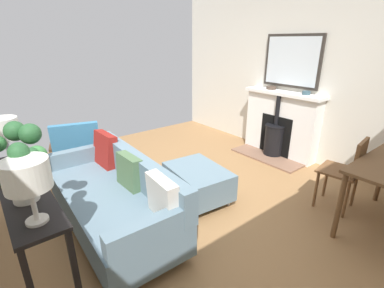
{
  "coord_description": "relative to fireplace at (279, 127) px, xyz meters",
  "views": [
    {
      "loc": [
        1.61,
        2.39,
        1.84
      ],
      "look_at": [
        -0.37,
        -0.09,
        0.64
      ],
      "focal_mm": 25.72,
      "sensor_mm": 36.0,
      "label": 1
    }
  ],
  "objects": [
    {
      "name": "ottoman",
      "position": [
        1.98,
        0.25,
        -0.24
      ],
      "size": [
        0.65,
        0.85,
        0.41
      ],
      "color": "#B2B2B7",
      "rests_on": "ground"
    },
    {
      "name": "mantel_bowl_far",
      "position": [
        -0.04,
        0.36,
        0.62
      ],
      "size": [
        0.12,
        0.12,
        0.05
      ],
      "color": "#334C56",
      "rests_on": "fireplace"
    },
    {
      "name": "mantel_bowl_near",
      "position": [
        -0.04,
        -0.27,
        0.61
      ],
      "size": [
        0.16,
        0.16,
        0.05
      ],
      "color": "#47382D",
      "rests_on": "fireplace"
    },
    {
      "name": "console_table",
      "position": [
        3.72,
        0.1,
        0.15
      ],
      "size": [
        0.33,
        1.6,
        0.73
      ],
      "color": "black",
      "rests_on": "ground"
    },
    {
      "name": "dining_chair_near_fireplace",
      "position": [
        0.83,
        1.45,
        0.03
      ],
      "size": [
        0.45,
        0.45,
        0.86
      ],
      "color": "brown",
      "rests_on": "ground"
    },
    {
      "name": "book_stack",
      "position": [
        3.72,
        -0.04,
        0.26
      ],
      "size": [
        0.3,
        0.25,
        0.04
      ],
      "color": "olive",
      "rests_on": "console_table"
    },
    {
      "name": "mirror_over_mantel",
      "position": [
        -0.13,
        -0.0,
        1.05
      ],
      "size": [
        0.04,
        0.96,
        0.8
      ],
      "color": "#2D2823"
    },
    {
      "name": "sofa",
      "position": [
        2.95,
        0.1,
        -0.15
      ],
      "size": [
        0.84,
        1.92,
        0.81
      ],
      "color": "#B2B2B7",
      "rests_on": "ground"
    },
    {
      "name": "armchair_accent",
      "position": [
        2.89,
        -1.31,
        -0.01
      ],
      "size": [
        0.8,
        0.73,
        0.82
      ],
      "color": "#4C3321",
      "rests_on": "ground"
    },
    {
      "name": "wall_left",
      "position": [
        -0.22,
        0.12,
        0.95
      ],
      "size": [
        0.12,
        5.28,
        2.88
      ],
      "primitive_type": "cube",
      "color": "beige",
      "rests_on": "ground"
    },
    {
      "name": "table_lamp_near_end",
      "position": [
        3.72,
        -0.49,
        0.57
      ],
      "size": [
        0.27,
        0.27,
        0.44
      ],
      "color": "#B2B2B7",
      "rests_on": "console_table"
    },
    {
      "name": "fireplace",
      "position": [
        0.0,
        0.0,
        0.0
      ],
      "size": [
        0.65,
        1.34,
        1.07
      ],
      "color": "brown",
      "rests_on": "ground"
    },
    {
      "name": "potted_plant",
      "position": [
        3.72,
        0.35,
        0.58
      ],
      "size": [
        0.44,
        0.53,
        0.56
      ],
      "color": "silver",
      "rests_on": "console_table"
    },
    {
      "name": "ground_plane",
      "position": [
        2.26,
        0.12,
        -0.49
      ],
      "size": [
        4.95,
        5.28,
        0.01
      ],
      "primitive_type": "cube",
      "color": "olive"
    },
    {
      "name": "table_lamp_far_end",
      "position": [
        3.72,
        0.7,
        0.57
      ],
      "size": [
        0.28,
        0.28,
        0.44
      ],
      "color": "beige",
      "rests_on": "console_table"
    }
  ]
}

